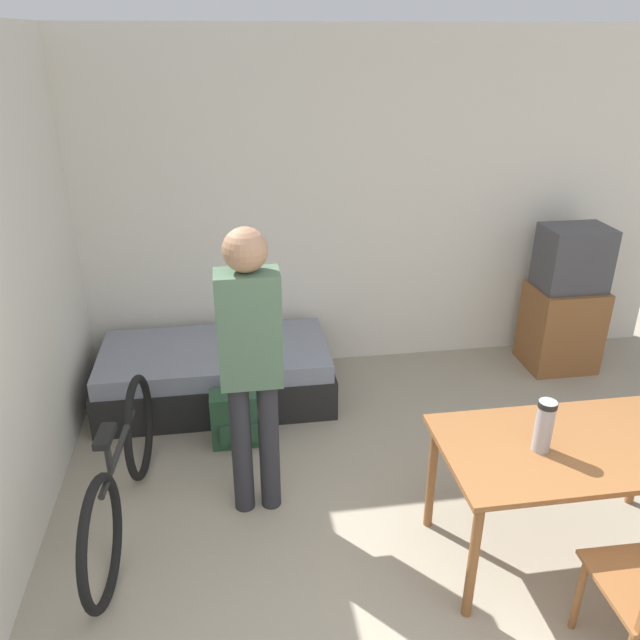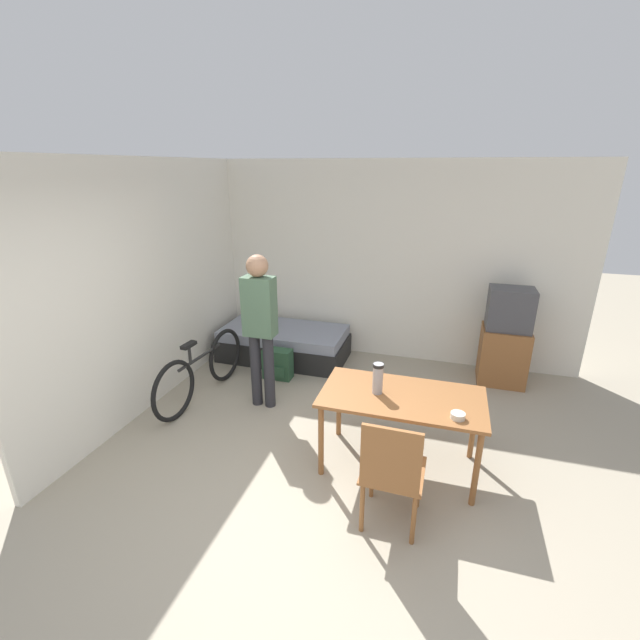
{
  "view_description": "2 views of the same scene",
  "coord_description": "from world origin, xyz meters",
  "views": [
    {
      "loc": [
        -1.04,
        -1.47,
        2.62
      ],
      "look_at": [
        -0.52,
        1.97,
        1.02
      ],
      "focal_mm": 35.0,
      "sensor_mm": 36.0,
      "label": 1
    },
    {
      "loc": [
        0.91,
        -2.42,
        2.6
      ],
      "look_at": [
        -0.32,
        1.66,
        1.07
      ],
      "focal_mm": 24.0,
      "sensor_mm": 36.0,
      "label": 2
    }
  ],
  "objects": [
    {
      "name": "wall_back",
      "position": [
        0.0,
        3.36,
        1.35
      ],
      "size": [
        5.39,
        0.06,
        2.7
      ],
      "color": "silver",
      "rests_on": "ground_plane"
    },
    {
      "name": "daybed",
      "position": [
        -1.2,
        2.81,
        0.22
      ],
      "size": [
        1.76,
        0.88,
        0.45
      ],
      "color": "black",
      "rests_on": "ground_plane"
    },
    {
      "name": "tv",
      "position": [
        1.7,
        2.94,
        0.58
      ],
      "size": [
        0.56,
        0.47,
        1.23
      ],
      "color": "brown",
      "rests_on": "ground_plane"
    },
    {
      "name": "dining_table",
      "position": [
        0.65,
        0.91,
        0.65
      ],
      "size": [
        1.41,
        0.75,
        0.73
      ],
      "color": "brown",
      "rests_on": "ground_plane"
    },
    {
      "name": "bicycle",
      "position": [
        -1.72,
        1.5,
        0.35
      ],
      "size": [
        0.18,
        1.66,
        0.76
      ],
      "color": "black",
      "rests_on": "ground_plane"
    },
    {
      "name": "person_standing",
      "position": [
        -0.96,
        1.55,
        1.03
      ],
      "size": [
        0.34,
        0.23,
        1.75
      ],
      "color": "#28282D",
      "rests_on": "ground_plane"
    },
    {
      "name": "thermos_flask",
      "position": [
        0.44,
        0.9,
        0.88
      ],
      "size": [
        0.09,
        0.09,
        0.28
      ],
      "color": "#99999E",
      "rests_on": "dining_table"
    },
    {
      "name": "backpack",
      "position": [
        -1.06,
        2.21,
        0.2
      ],
      "size": [
        0.37,
        0.22,
        0.4
      ],
      "color": "#284C33",
      "rests_on": "ground_plane"
    }
  ]
}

